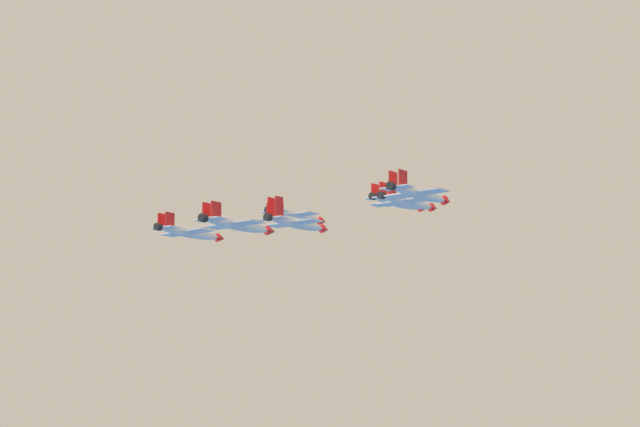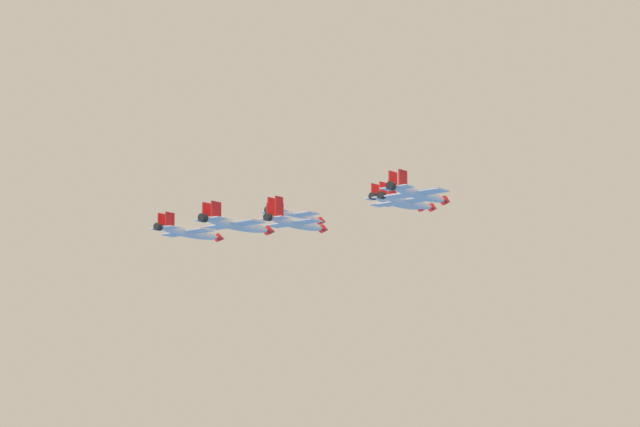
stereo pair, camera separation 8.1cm
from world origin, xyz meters
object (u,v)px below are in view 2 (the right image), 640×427
at_px(jet_right_wingman, 408,201).
at_px(jet_left_wingman, 296,215).
at_px(jet_lead, 398,202).
at_px(jet_slot_rear, 297,223).
at_px(jet_right_outer, 419,193).
at_px(jet_trailing, 237,224).
at_px(jet_left_outer, 190,232).

bearing_deg(jet_right_wingman, jet_left_wingman, 91.10).
bearing_deg(jet_lead, jet_slot_rear, -178.97).
xyz_separation_m(jet_lead, jet_right_outer, (-22.56, 33.20, -6.22)).
distance_m(jet_slot_rear, jet_trailing, 15.46).
relative_size(jet_left_outer, jet_trailing, 1.00).
xyz_separation_m(jet_right_outer, jet_trailing, (27.49, 12.41, -4.34)).
bearing_deg(jet_left_outer, jet_left_wingman, -39.80).
xyz_separation_m(jet_right_wingman, jet_right_outer, (-11.28, 16.60, -2.51)).
height_order(jet_lead, jet_left_outer, jet_lead).
bearing_deg(jet_trailing, jet_lead, 0.45).
relative_size(jet_right_outer, jet_slot_rear, 1.03).
bearing_deg(jet_slot_rear, jet_trailing, 179.36).
height_order(jet_slot_rear, jet_trailing, jet_slot_rear).
bearing_deg(jet_slot_rear, jet_left_wingman, 39.72).
bearing_deg(jet_trailing, jet_right_outer, -59.08).
bearing_deg(jet_slot_rear, jet_right_wingman, -41.01).
distance_m(jet_right_wingman, jet_slot_rear, 20.58).
distance_m(jet_lead, jet_left_wingman, 20.34).
distance_m(jet_left_outer, jet_slot_rear, 26.02).
bearing_deg(jet_left_outer, jet_right_wingman, -68.02).
height_order(jet_left_wingman, jet_left_outer, jet_left_wingman).
height_order(jet_lead, jet_trailing, jet_lead).
relative_size(jet_right_wingman, jet_slot_rear, 1.00).
height_order(jet_right_wingman, jet_slot_rear, jet_right_wingman).
bearing_deg(jet_slot_rear, jet_lead, -0.64).
bearing_deg(jet_right_wingman, jet_right_outer, -138.54).
bearing_deg(jet_slot_rear, jet_right_outer, -90.64).
distance_m(jet_lead, jet_left_outer, 40.77).
bearing_deg(jet_left_wingman, jet_right_wingman, -89.25).
distance_m(jet_right_wingman, jet_right_outer, 20.22).
xyz_separation_m(jet_left_wingman, jet_left_outer, (14.56, 13.81, -3.87)).
bearing_deg(jet_right_wingman, jet_lead, 41.46).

